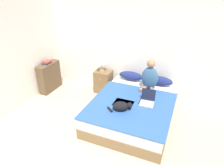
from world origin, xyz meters
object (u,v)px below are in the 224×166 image
(bed, at_px, (133,109))
(table_lamp, at_px, (102,60))
(cat_tabby, at_px, (121,106))
(book_stack_top, at_px, (47,62))
(bookshelf, at_px, (50,77))
(laptop_open, at_px, (147,100))
(pillow_far, at_px, (160,81))
(pillow_near, at_px, (131,76))
(nightstand, at_px, (103,81))
(person_sitting, at_px, (150,77))

(bed, distance_m, table_lamp, 1.59)
(cat_tabby, bearing_deg, book_stack_top, 139.18)
(cat_tabby, distance_m, bookshelf, 2.57)
(cat_tabby, xyz_separation_m, laptop_open, (0.40, 0.47, -0.04))
(pillow_far, relative_size, book_stack_top, 2.49)
(laptop_open, distance_m, bookshelf, 2.85)
(pillow_near, bearing_deg, bookshelf, -166.52)
(nightstand, xyz_separation_m, book_stack_top, (-1.42, -0.47, 0.51))
(bed, xyz_separation_m, laptop_open, (0.29, 0.01, 0.30))
(book_stack_top, bearing_deg, person_sitting, 5.23)
(bed, relative_size, cat_tabby, 4.29)
(bookshelf, distance_m, book_stack_top, 0.43)
(person_sitting, bearing_deg, cat_tabby, -104.35)
(person_sitting, bearing_deg, book_stack_top, -174.77)
(person_sitting, bearing_deg, laptop_open, -79.60)
(pillow_near, distance_m, pillow_far, 0.72)
(bed, relative_size, pillow_near, 3.38)
(laptop_open, relative_size, table_lamp, 0.76)
(bed, height_order, person_sitting, person_sitting)
(pillow_far, relative_size, laptop_open, 1.94)
(cat_tabby, xyz_separation_m, table_lamp, (-1.04, 1.32, 0.33))
(pillow_near, relative_size, person_sitting, 0.87)
(laptop_open, bearing_deg, table_lamp, 146.02)
(bed, bearing_deg, person_sitting, 75.16)
(laptop_open, bearing_deg, pillow_near, 122.18)
(laptop_open, xyz_separation_m, table_lamp, (-1.44, 0.85, 0.38))
(pillow_near, bearing_deg, cat_tabby, -79.69)
(person_sitting, height_order, cat_tabby, person_sitting)
(pillow_far, height_order, laptop_open, laptop_open)
(bookshelf, height_order, book_stack_top, book_stack_top)
(table_lamp, bearing_deg, bed, -36.70)
(person_sitting, xyz_separation_m, cat_tabby, (-0.28, -1.10, -0.20))
(table_lamp, distance_m, book_stack_top, 1.46)
(table_lamp, bearing_deg, book_stack_top, -161.59)
(pillow_far, relative_size, nightstand, 1.01)
(pillow_far, distance_m, table_lamp, 1.55)
(laptop_open, bearing_deg, bookshelf, 168.74)
(bed, distance_m, bookshelf, 2.56)
(pillow_far, height_order, person_sitting, person_sitting)
(book_stack_top, bearing_deg, nightstand, 18.19)
(pillow_far, relative_size, cat_tabby, 1.27)
(cat_tabby, height_order, laptop_open, laptop_open)
(pillow_far, height_order, bookshelf, bookshelf)
(cat_tabby, bearing_deg, pillow_near, 78.96)
(person_sitting, bearing_deg, pillow_near, 152.95)
(pillow_near, bearing_deg, nightstand, -175.97)
(nightstand, bearing_deg, bed, -37.70)
(laptop_open, distance_m, book_stack_top, 2.86)
(pillow_far, distance_m, person_sitting, 0.38)
(cat_tabby, height_order, bookshelf, bookshelf)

